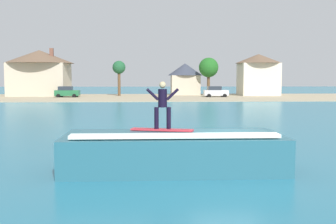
% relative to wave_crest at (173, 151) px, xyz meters
% --- Properties ---
extents(ground_plane, '(260.00, 260.00, 0.00)m').
position_rel_wave_crest_xyz_m(ground_plane, '(2.00, 0.04, -0.69)').
color(ground_plane, teal).
extents(wave_crest, '(7.87, 3.29, 1.46)m').
position_rel_wave_crest_xyz_m(wave_crest, '(0.00, 0.00, 0.00)').
color(wave_crest, '#286070').
rests_on(wave_crest, ground_plane).
extents(surfboard, '(2.28, 0.97, 0.06)m').
position_rel_wave_crest_xyz_m(surfboard, '(-0.42, -0.13, 0.80)').
color(surfboard, '#D8333F').
rests_on(surfboard, wave_crest).
extents(surfer, '(1.18, 0.32, 1.70)m').
position_rel_wave_crest_xyz_m(surfer, '(-0.40, -0.06, 1.78)').
color(surfer, black).
rests_on(surfer, surfboard).
extents(shoreline_bank, '(120.00, 24.17, 0.09)m').
position_rel_wave_crest_xyz_m(shoreline_bank, '(2.00, 52.72, -0.64)').
color(shoreline_bank, tan).
rests_on(shoreline_bank, ground_plane).
extents(car_near_shore, '(3.90, 2.26, 1.86)m').
position_rel_wave_crest_xyz_m(car_near_shore, '(-14.29, 52.85, 0.26)').
color(car_near_shore, '#23663D').
rests_on(car_near_shore, ground_plane).
extents(car_far_shore, '(3.99, 2.07, 1.86)m').
position_rel_wave_crest_xyz_m(car_far_shore, '(10.14, 52.36, 0.26)').
color(car_far_shore, silver).
rests_on(car_far_shore, ground_plane).
extents(house_with_chimney, '(11.90, 11.90, 8.30)m').
position_rel_wave_crest_xyz_m(house_with_chimney, '(-19.95, 58.01, 3.93)').
color(house_with_chimney, beige).
rests_on(house_with_chimney, ground_plane).
extents(house_gabled_white, '(8.28, 8.28, 7.47)m').
position_rel_wave_crest_xyz_m(house_gabled_white, '(18.78, 58.10, 3.47)').
color(house_gabled_white, beige).
rests_on(house_gabled_white, ground_plane).
extents(house_small_cottage, '(6.39, 6.39, 5.89)m').
position_rel_wave_crest_xyz_m(house_small_cottage, '(5.84, 60.92, 2.58)').
color(house_small_cottage, beige).
rests_on(house_small_cottage, ground_plane).
extents(tree_tall_bare, '(2.26, 2.26, 6.19)m').
position_rel_wave_crest_xyz_m(tree_tall_bare, '(-6.07, 57.07, 4.14)').
color(tree_tall_bare, brown).
rests_on(tree_tall_bare, ground_plane).
extents(tree_short_bushy, '(3.45, 3.45, 6.78)m').
position_rel_wave_crest_xyz_m(tree_short_bushy, '(9.65, 57.23, 4.29)').
color(tree_short_bushy, brown).
rests_on(tree_short_bushy, ground_plane).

